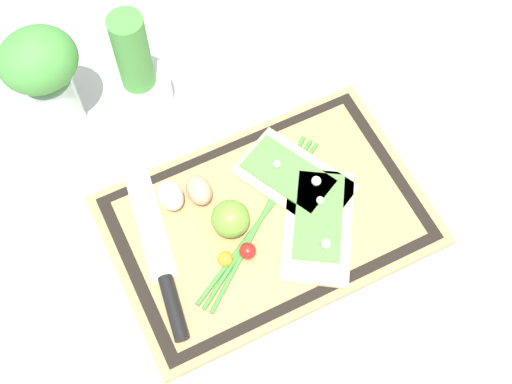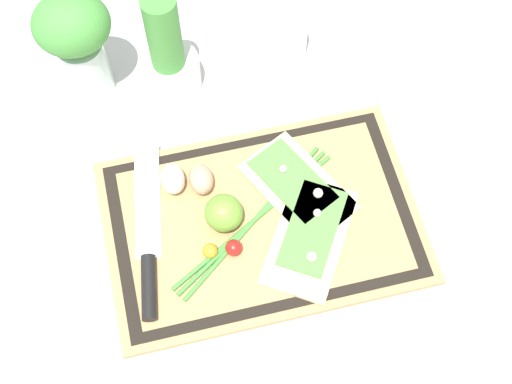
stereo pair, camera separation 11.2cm
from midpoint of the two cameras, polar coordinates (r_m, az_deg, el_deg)
ground_plane at (r=1.13m, az=3.30°, el=-2.84°), size 6.00×6.00×0.00m
cutting_board at (r=1.13m, az=3.32°, el=-2.68°), size 0.49×0.33×0.02m
pizza_slice_near at (r=1.11m, az=7.25°, el=-3.77°), size 0.19×0.22×0.02m
pizza_slice_far at (r=1.14m, az=6.09°, el=0.22°), size 0.18×0.21×0.02m
knife at (r=1.09m, az=-5.73°, el=-5.50°), size 0.07×0.30×0.02m
egg_brown at (r=1.13m, az=-1.60°, el=0.76°), size 0.04×0.05×0.04m
egg_pink at (r=1.13m, az=-3.89°, el=0.78°), size 0.04×0.05×0.04m
lime at (r=1.09m, az=0.33°, el=-1.99°), size 0.06×0.06×0.06m
cherry_tomato_red at (r=1.08m, az=1.15°, el=-4.78°), size 0.03×0.03×0.03m
cherry_tomato_yellow at (r=1.08m, az=-0.75°, el=-5.03°), size 0.02×0.02×0.02m
scallion_bunch at (r=1.11m, az=2.78°, el=-2.72°), size 0.29×0.21×0.01m
herb_pot at (r=1.21m, az=-4.40°, el=10.36°), size 0.10×0.10×0.22m
sauce_jar at (r=1.27m, az=4.48°, el=12.08°), size 0.10×0.10×0.11m
herb_glass at (r=1.18m, az=-11.52°, el=11.63°), size 0.12×0.11×0.22m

